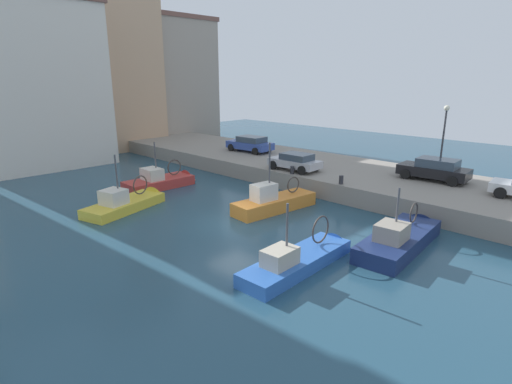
{
  "coord_description": "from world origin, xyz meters",
  "views": [
    {
      "loc": [
        -14.33,
        -15.5,
        7.78
      ],
      "look_at": [
        2.25,
        0.59,
        1.2
      ],
      "focal_mm": 28.5,
      "sensor_mm": 36.0,
      "label": 1
    }
  ],
  "objects": [
    {
      "name": "waterfront_building_west_mid",
      "position": [
        15.6,
        27.91,
        7.37
      ],
      "size": [
        10.28,
        6.35,
        14.7
      ],
      "color": "#A39384",
      "rests_on": "ground"
    },
    {
      "name": "waterfront_building_central",
      "position": [
        -1.66,
        24.01,
        7.16
      ],
      "size": [
        10.94,
        8.72,
        14.28
      ],
      "color": "silver",
      "rests_on": "ground"
    },
    {
      "name": "fishing_boat_yellow",
      "position": [
        -2.71,
        6.59,
        0.12
      ],
      "size": [
        6.2,
        3.33,
        4.31
      ],
      "color": "gold",
      "rests_on": "ground"
    },
    {
      "name": "mooring_bollard_south",
      "position": [
        7.35,
        -2.0,
        1.48
      ],
      "size": [
        0.28,
        0.28,
        0.55
      ],
      "primitive_type": "cylinder",
      "color": "#2D2D33",
      "rests_on": "quay_wall"
    },
    {
      "name": "water_surface",
      "position": [
        0.0,
        0.0,
        0.0
      ],
      "size": [
        80.0,
        80.0,
        0.0
      ],
      "primitive_type": "plane",
      "color": "navy",
      "rests_on": "ground"
    },
    {
      "name": "fishing_boat_red",
      "position": [
        1.64,
        9.42,
        0.12
      ],
      "size": [
        5.77,
        2.41,
        4.26
      ],
      "color": "#BC3833",
      "rests_on": "ground"
    },
    {
      "name": "fishing_boat_navy",
      "position": [
        3.42,
        -7.98,
        0.1
      ],
      "size": [
        7.04,
        2.49,
        3.97
      ],
      "color": "navy",
      "rests_on": "ground"
    },
    {
      "name": "mooring_bollard_mid",
      "position": [
        7.35,
        2.0,
        1.48
      ],
      "size": [
        0.28,
        0.28,
        0.55
      ],
      "primitive_type": "cylinder",
      "color": "#2D2D33",
      "rests_on": "quay_wall"
    },
    {
      "name": "waterfront_building_east_mid",
      "position": [
        7.47,
        28.04,
        10.66
      ],
      "size": [
        9.52,
        8.27,
        21.28
      ],
      "color": "tan",
      "rests_on": "ground"
    },
    {
      "name": "fishing_boat_blue",
      "position": [
        -1.6,
        -5.9,
        0.1
      ],
      "size": [
        6.78,
        1.9,
        3.78
      ],
      "color": "#2D60B7",
      "rests_on": "ground"
    },
    {
      "name": "quay_streetlamp",
      "position": [
        13.0,
        -5.92,
        4.45
      ],
      "size": [
        0.36,
        0.36,
        4.83
      ],
      "color": "#38383D",
      "rests_on": "quay_wall"
    },
    {
      "name": "parked_car_black",
      "position": [
        12.47,
        -5.82,
        1.94
      ],
      "size": [
        2.26,
        4.42,
        1.45
      ],
      "color": "black",
      "rests_on": "quay_wall"
    },
    {
      "name": "parked_car_blue",
      "position": [
        11.53,
        10.32,
        1.92
      ],
      "size": [
        2.28,
        4.44,
        1.4
      ],
      "color": "#334C9E",
      "rests_on": "quay_wall"
    },
    {
      "name": "parked_car_silver",
      "position": [
        8.41,
        2.6,
        1.86
      ],
      "size": [
        2.05,
        3.87,
        1.25
      ],
      "color": "#B7B7BC",
      "rests_on": "quay_wall"
    },
    {
      "name": "fishing_boat_orange",
      "position": [
        3.44,
        -0.1,
        0.13
      ],
      "size": [
        6.43,
        2.33,
        4.95
      ],
      "color": "orange",
      "rests_on": "ground"
    },
    {
      "name": "quay_wall",
      "position": [
        11.5,
        0.0,
        0.6
      ],
      "size": [
        9.0,
        56.0,
        1.2
      ],
      "primitive_type": "cube",
      "color": "gray",
      "rests_on": "ground"
    }
  ]
}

